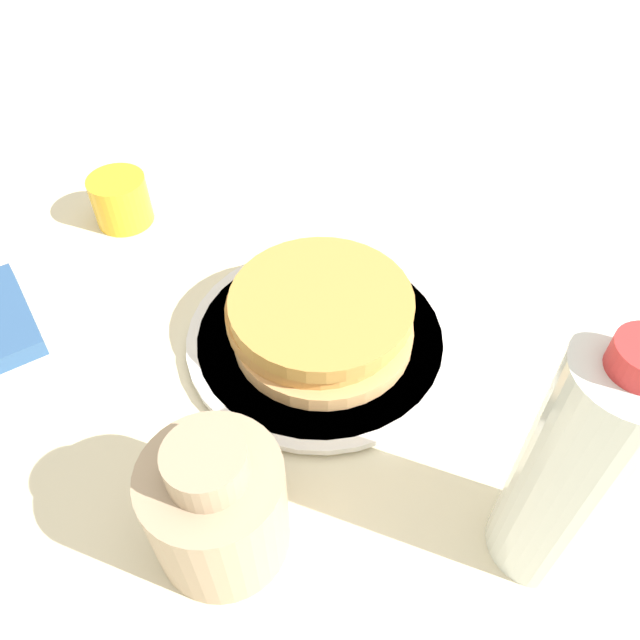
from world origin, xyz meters
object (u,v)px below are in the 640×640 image
cream_jug (217,505)px  water_bottle_near (576,471)px  juice_glass (121,200)px  plate (320,337)px  pancake_stack (320,316)px

cream_jug → water_bottle_near: bearing=-15.0°
juice_glass → cream_jug: cream_jug is taller
cream_jug → water_bottle_near: water_bottle_near is taller
plate → water_bottle_near: 0.29m
juice_glass → plate: bearing=-53.6°
cream_jug → pancake_stack: bearing=55.8°
pancake_stack → juice_glass: (-0.18, 0.25, -0.01)m
juice_glass → water_bottle_near: water_bottle_near is taller
pancake_stack → water_bottle_near: water_bottle_near is taller
plate → cream_jug: (-0.12, -0.18, 0.05)m
juice_glass → pancake_stack: bearing=-53.3°
water_bottle_near → plate: bearing=114.9°
plate → pancake_stack: 0.03m
pancake_stack → cream_jug: bearing=-124.2°
pancake_stack → juice_glass: pancake_stack is taller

